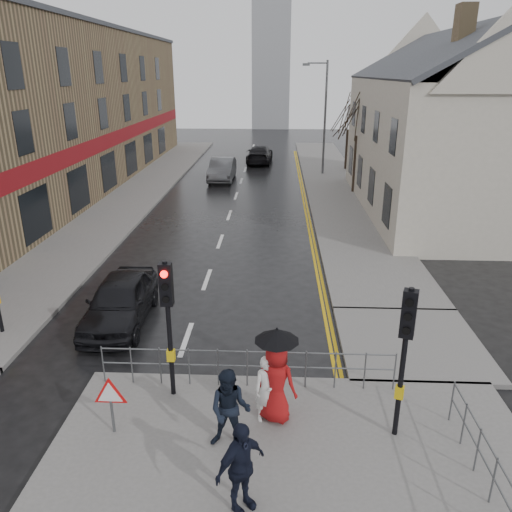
# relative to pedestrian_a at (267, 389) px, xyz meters

# --- Properties ---
(ground) EXTENTS (120.00, 120.00, 0.00)m
(ground) POSITION_rel_pedestrian_a_xyz_m (-2.46, 0.64, -0.92)
(ground) COLOR black
(ground) RESTS_ON ground
(left_pavement) EXTENTS (4.00, 44.00, 0.14)m
(left_pavement) POSITION_rel_pedestrian_a_xyz_m (-8.96, 23.64, -0.85)
(left_pavement) COLOR #605E5B
(left_pavement) RESTS_ON ground
(right_pavement) EXTENTS (4.00, 40.00, 0.14)m
(right_pavement) POSITION_rel_pedestrian_a_xyz_m (4.04, 25.64, -0.85)
(right_pavement) COLOR #605E5B
(right_pavement) RESTS_ON ground
(pavement_bridge_right) EXTENTS (4.00, 4.20, 0.14)m
(pavement_bridge_right) POSITION_rel_pedestrian_a_xyz_m (4.04, 3.64, -0.85)
(pavement_bridge_right) COLOR #605E5B
(pavement_bridge_right) RESTS_ON ground
(building_left_terrace) EXTENTS (8.00, 42.00, 10.00)m
(building_left_terrace) POSITION_rel_pedestrian_a_xyz_m (-14.46, 22.64, 4.08)
(building_left_terrace) COLOR olive
(building_left_terrace) RESTS_ON ground
(building_right_cream) EXTENTS (9.00, 16.40, 10.10)m
(building_right_cream) POSITION_rel_pedestrian_a_xyz_m (9.54, 18.64, 3.86)
(building_right_cream) COLOR beige
(building_right_cream) RESTS_ON ground
(church_tower) EXTENTS (5.00, 5.00, 18.00)m
(church_tower) POSITION_rel_pedestrian_a_xyz_m (-0.96, 62.64, 8.08)
(church_tower) COLOR gray
(church_tower) RESTS_ON ground
(traffic_signal_near_left) EXTENTS (0.28, 0.27, 3.40)m
(traffic_signal_near_left) POSITION_rel_pedestrian_a_xyz_m (-2.26, 0.83, 1.54)
(traffic_signal_near_left) COLOR black
(traffic_signal_near_left) RESTS_ON near_pavement
(traffic_signal_near_right) EXTENTS (0.34, 0.33, 3.40)m
(traffic_signal_near_right) POSITION_rel_pedestrian_a_xyz_m (2.74, -0.37, 1.54)
(traffic_signal_near_right) COLOR black
(traffic_signal_near_right) RESTS_ON near_pavement
(guard_railing_front) EXTENTS (7.14, 0.04, 1.00)m
(guard_railing_front) POSITION_rel_pedestrian_a_xyz_m (-0.51, 1.24, -0.06)
(guard_railing_front) COLOR #595B5E
(guard_railing_front) RESTS_ON near_pavement
(guard_railing_side) EXTENTS (0.04, 4.54, 1.00)m
(guard_railing_side) POSITION_rel_pedestrian_a_xyz_m (4.04, -2.11, -0.07)
(guard_railing_side) COLOR #595B5E
(guard_railing_side) RESTS_ON near_pavement
(warning_sign) EXTENTS (0.80, 0.07, 1.35)m
(warning_sign) POSITION_rel_pedestrian_a_xyz_m (-3.26, -0.57, 0.13)
(warning_sign) COLOR #595B5E
(warning_sign) RESTS_ON near_pavement
(street_lamp) EXTENTS (1.83, 0.25, 8.00)m
(street_lamp) POSITION_rel_pedestrian_a_xyz_m (3.36, 28.64, 3.79)
(street_lamp) COLOR #595B5E
(street_lamp) RESTS_ON right_pavement
(tree_near) EXTENTS (2.40, 2.40, 6.58)m
(tree_near) POSITION_rel_pedestrian_a_xyz_m (5.04, 22.64, 4.22)
(tree_near) COLOR #32261B
(tree_near) RESTS_ON right_pavement
(tree_far) EXTENTS (2.40, 2.40, 5.64)m
(tree_far) POSITION_rel_pedestrian_a_xyz_m (5.54, 30.64, 3.51)
(tree_far) COLOR #32261B
(tree_far) RESTS_ON right_pavement
(pedestrian_a) EXTENTS (0.64, 0.50, 1.55)m
(pedestrian_a) POSITION_rel_pedestrian_a_xyz_m (0.00, 0.00, 0.00)
(pedestrian_a) COLOR white
(pedestrian_a) RESTS_ON near_pavement
(pedestrian_b) EXTENTS (0.93, 0.76, 1.77)m
(pedestrian_b) POSITION_rel_pedestrian_a_xyz_m (-0.72, -0.87, 0.11)
(pedestrian_b) COLOR black
(pedestrian_b) RESTS_ON near_pavement
(pedestrian_with_umbrella) EXTENTS (1.10, 0.96, 2.24)m
(pedestrian_with_umbrella) POSITION_rel_pedestrian_a_xyz_m (0.19, 0.04, 0.40)
(pedestrian_with_umbrella) COLOR maroon
(pedestrian_with_umbrella) RESTS_ON near_pavement
(pedestrian_d) EXTENTS (1.06, 1.05, 1.79)m
(pedestrian_d) POSITION_rel_pedestrian_a_xyz_m (-0.40, -2.43, 0.12)
(pedestrian_d) COLOR black
(pedestrian_d) RESTS_ON near_pavement
(car_parked) EXTENTS (1.85, 4.38, 1.48)m
(car_parked) POSITION_rel_pedestrian_a_xyz_m (-4.66, 4.64, -0.18)
(car_parked) COLOR black
(car_parked) RESTS_ON ground
(car_mid) EXTENTS (1.70, 4.73, 1.55)m
(car_mid) POSITION_rel_pedestrian_a_xyz_m (-3.85, 26.46, -0.14)
(car_mid) COLOR #4F5155
(car_mid) RESTS_ON ground
(car_far) EXTENTS (2.26, 5.10, 1.45)m
(car_far) POSITION_rel_pedestrian_a_xyz_m (-1.42, 33.72, -0.19)
(car_far) COLOR black
(car_far) RESTS_ON ground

